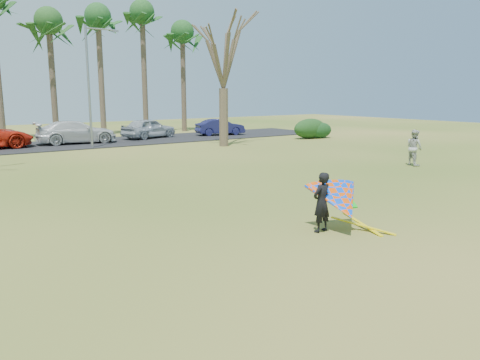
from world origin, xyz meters
TOP-DOWN VIEW (x-y plane):
  - ground at (0.00, 0.00)m, footprint 100.00×100.00m
  - parking_strip at (0.00, 25.00)m, footprint 46.00×7.00m
  - palm_6 at (2.00, 31.00)m, footprint 4.84×4.84m
  - palm_7 at (6.00, 31.00)m, footprint 4.84×4.84m
  - palm_8 at (10.00, 31.00)m, footprint 4.84×4.84m
  - palm_9 at (14.00, 31.00)m, footprint 4.84×4.84m
  - bare_tree_right at (10.00, 18.00)m, footprint 6.27×6.27m
  - streetlight at (2.16, 22.00)m, footprint 2.28×0.18m
  - hedge_near at (18.78, 18.51)m, footprint 3.23×1.46m
  - hedge_far at (19.66, 18.19)m, footprint 2.30×1.08m
  - car_3 at (1.95, 25.26)m, footprint 5.79×2.76m
  - car_4 at (7.93, 25.90)m, footprint 5.06×3.26m
  - car_5 at (14.17, 24.89)m, footprint 4.42×2.30m
  - pedestrian_a at (13.07, 4.92)m, footprint 0.89×1.04m
  - kite_flyer at (1.18, -0.91)m, footprint 2.13×2.39m

SIDE VIEW (x-z plane):
  - ground at x=0.00m, z-range 0.00..0.00m
  - parking_strip at x=0.00m, z-range 0.00..0.06m
  - hedge_far at x=19.66m, z-range 0.00..1.28m
  - car_5 at x=14.17m, z-range 0.06..1.45m
  - hedge_near at x=18.78m, z-range 0.00..1.61m
  - kite_flyer at x=1.18m, z-range -0.16..1.85m
  - car_4 at x=7.93m, z-range 0.06..1.66m
  - car_3 at x=1.95m, z-range 0.06..1.69m
  - pedestrian_a at x=13.07m, z-range 0.00..1.84m
  - streetlight at x=2.16m, z-range 0.46..8.46m
  - bare_tree_right at x=10.00m, z-range 1.96..11.17m
  - palm_6 at x=2.00m, z-range 3.75..14.59m
  - palm_9 at x=14.00m, z-range 3.75..14.59m
  - palm_7 at x=6.00m, z-range 4.08..15.62m
  - palm_8 at x=10.00m, z-range 4.40..16.64m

